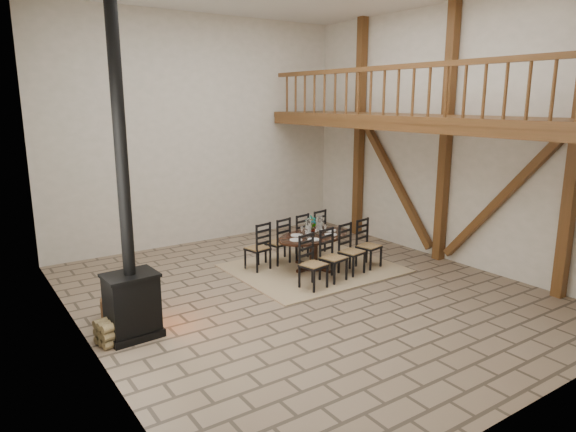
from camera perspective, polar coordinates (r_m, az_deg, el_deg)
ground at (r=8.79m, az=1.93°, el=-8.49°), size 8.00×8.00×0.00m
room_shell at (r=8.95m, az=8.37°, el=11.54°), size 7.02×8.02×5.01m
rug at (r=9.98m, az=2.84°, el=-5.80°), size 3.00×2.50×0.02m
dining_table at (r=9.88m, az=2.86°, el=-3.95°), size 2.31×2.15×1.04m
wood_stove at (r=7.18m, az=-17.26°, el=-4.61°), size 0.73×0.58×5.00m
log_basket at (r=8.15m, az=-18.37°, el=-9.59°), size 0.49×0.49×0.41m
log_stack at (r=7.38m, az=-19.10°, el=-12.08°), size 0.40×0.40×0.34m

